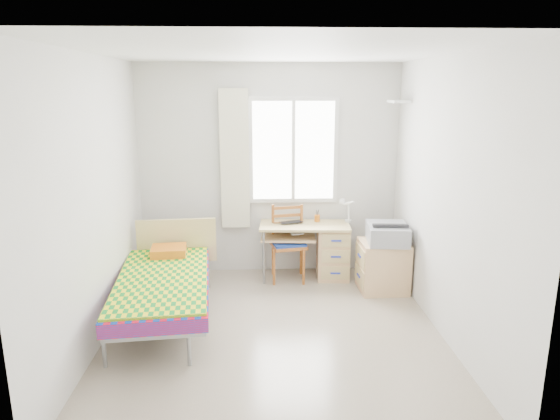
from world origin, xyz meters
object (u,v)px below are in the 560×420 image
(chair, at_px, (288,238))
(printer, at_px, (387,233))
(bed, at_px, (164,281))
(desk, at_px, (327,248))
(cabinet, at_px, (383,266))

(chair, height_order, printer, chair)
(chair, distance_m, printer, 1.20)
(bed, relative_size, chair, 2.16)
(bed, bearing_deg, chair, 33.30)
(desk, xyz_separation_m, chair, (-0.48, -0.03, 0.14))
(desk, xyz_separation_m, printer, (0.62, -0.47, 0.32))
(desk, bearing_deg, chair, -173.24)
(desk, relative_size, printer, 2.03)
(desk, xyz_separation_m, cabinet, (0.59, -0.46, -0.08))
(bed, height_order, cabinet, bed)
(cabinet, bearing_deg, printer, -27.86)
(bed, bearing_deg, cabinet, 9.35)
(printer, bearing_deg, cabinet, 158.90)
(chair, distance_m, cabinet, 1.17)
(desk, relative_size, chair, 1.22)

